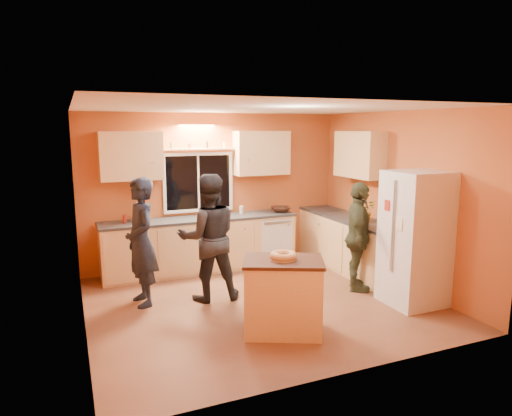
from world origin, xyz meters
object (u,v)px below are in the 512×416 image
island (283,296)px  person_left (141,242)px  person_center (208,238)px  refrigerator (415,239)px  person_right (358,237)px

island → person_left: person_left is taller
island → person_center: person_center is taller
refrigerator → island: bearing=-176.2°
island → person_center: (-0.48, 1.35, 0.43)m
refrigerator → person_center: (-2.49, 1.22, -0.03)m
refrigerator → island: 2.07m
island → person_center: size_ratio=0.62×
refrigerator → person_left: size_ratio=1.05×
island → person_right: bearing=52.9°
person_left → person_center: 0.90m
person_left → person_center: (0.88, -0.16, 0.02)m
refrigerator → person_center: 2.77m
island → person_center: bearing=134.4°
person_left → person_right: 3.06m
refrigerator → person_left: 3.65m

